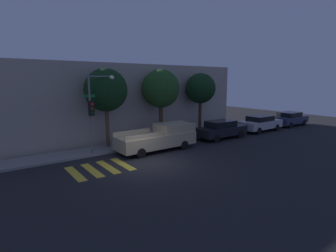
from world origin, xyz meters
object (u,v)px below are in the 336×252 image
(traffic_light_pole, at_px, (96,102))
(sedan_middle, at_px, (260,123))
(tree_far_end, at_px, (201,89))
(sedan_near_corner, at_px, (221,129))
(sedan_far_end, at_px, (290,119))
(tree_near_corner, at_px, (106,90))
(tree_midblock, at_px, (161,89))
(pickup_truck, at_px, (160,137))

(traffic_light_pole, relative_size, sedan_middle, 1.13)
(traffic_light_pole, height_order, tree_far_end, tree_far_end)
(traffic_light_pole, bearing_deg, sedan_near_corner, -7.21)
(sedan_middle, distance_m, sedan_far_end, 5.10)
(sedan_near_corner, distance_m, sedan_middle, 5.36)
(traffic_light_pole, bearing_deg, tree_far_end, 6.78)
(traffic_light_pole, xyz_separation_m, tree_near_corner, (1.17, 1.18, 0.69))
(traffic_light_pole, xyz_separation_m, sedan_near_corner, (10.02, -1.27, -2.60))
(tree_near_corner, relative_size, tree_midblock, 0.99)
(tree_midblock, bearing_deg, traffic_light_pole, -168.33)
(pickup_truck, height_order, tree_near_corner, tree_near_corner)
(sedan_middle, relative_size, tree_midblock, 0.81)
(traffic_light_pole, xyz_separation_m, pickup_truck, (3.93, -1.27, -2.50))
(tree_near_corner, height_order, tree_midblock, tree_midblock)
(traffic_light_pole, distance_m, sedan_middle, 15.65)
(pickup_truck, relative_size, sedan_near_corner, 1.23)
(sedan_near_corner, bearing_deg, tree_far_end, 92.81)
(tree_midblock, xyz_separation_m, tree_far_end, (4.20, 0.00, -0.06))
(tree_midblock, relative_size, tree_far_end, 1.04)
(sedan_far_end, distance_m, tree_near_corner, 19.74)
(sedan_far_end, distance_m, tree_midblock, 15.34)
(sedan_near_corner, xyz_separation_m, sedan_far_end, (10.46, 0.00, -0.01))
(sedan_near_corner, relative_size, sedan_middle, 1.00)
(sedan_middle, height_order, tree_far_end, tree_far_end)
(traffic_light_pole, height_order, tree_midblock, tree_midblock)
(sedan_near_corner, bearing_deg, tree_midblock, 150.50)
(sedan_middle, height_order, tree_near_corner, tree_near_corner)
(tree_midblock, distance_m, tree_far_end, 4.20)
(tree_midblock, bearing_deg, tree_far_end, 0.00)
(sedan_middle, relative_size, tree_far_end, 0.85)
(pickup_truck, relative_size, tree_far_end, 1.04)
(tree_far_end, bearing_deg, traffic_light_pole, -173.22)
(pickup_truck, relative_size, sedan_far_end, 1.29)
(pickup_truck, height_order, sedan_near_corner, pickup_truck)
(sedan_near_corner, relative_size, sedan_far_end, 1.05)
(sedan_near_corner, height_order, tree_near_corner, tree_near_corner)
(traffic_light_pole, xyz_separation_m, tree_far_end, (9.90, 1.18, 0.64))
(traffic_light_pole, bearing_deg, sedan_far_end, -3.54)
(pickup_truck, distance_m, tree_midblock, 4.40)
(tree_near_corner, xyz_separation_m, tree_midblock, (4.53, 0.00, 0.01))
(traffic_light_pole, height_order, tree_near_corner, tree_near_corner)
(pickup_truck, xyz_separation_m, sedan_near_corner, (6.10, 0.00, -0.11))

